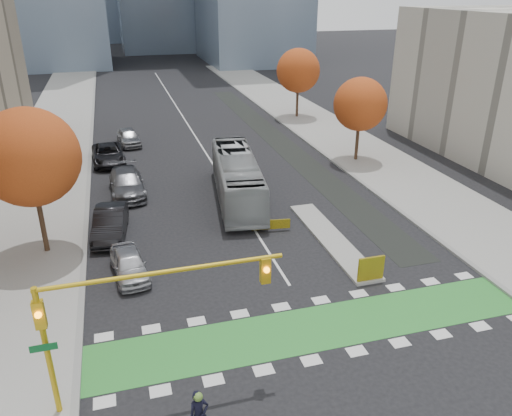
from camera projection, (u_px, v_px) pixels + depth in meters
ground at (330, 350)px, 20.60m from camera, size 300.00×300.00×0.00m
sidewalk_west at (35, 200)px, 34.76m from camera, size 7.00×120.00×0.15m
sidewalk_east at (383, 166)px, 41.53m from camera, size 7.00×120.00×0.15m
curb_west at (88, 195)px, 35.64m from camera, size 0.30×120.00×0.16m
curb_east at (344, 169)px, 40.65m from camera, size 0.30×120.00×0.16m
bike_crossing at (316, 328)px, 21.92m from camera, size 20.00×3.00×0.01m
centre_line at (185, 121)px, 55.74m from camera, size 0.15×70.00×0.01m
bike_lane_paint at (277, 140)px, 48.84m from camera, size 2.50×50.00×0.01m
median_island at (331, 239)px, 29.48m from camera, size 1.60×10.00×0.16m
hazard_board at (371, 269)px, 24.97m from camera, size 1.40×0.12×1.30m
tree_west at (30, 157)px, 25.85m from camera, size 5.20×5.20×8.22m
tree_east_near at (360, 104)px, 40.96m from camera, size 4.40×4.40×7.08m
tree_east_far at (298, 71)px, 54.99m from camera, size 4.80×4.80×7.65m
traffic_signal_west at (123, 306)px, 16.52m from camera, size 8.53×0.56×5.20m
bus at (237, 178)px, 34.56m from camera, size 4.21×11.78×3.21m
parked_car_a at (129, 264)px, 25.59m from camera, size 2.12×4.25×1.39m
parked_car_b at (110, 223)px, 29.72m from camera, size 2.34×5.22×1.66m
parked_car_c at (127, 183)px, 35.72m from camera, size 2.57×5.88×1.68m
parked_car_d at (108, 154)px, 42.10m from camera, size 2.82×5.67×1.54m
parked_car_e at (129, 137)px, 46.97m from camera, size 2.35×4.70×1.54m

